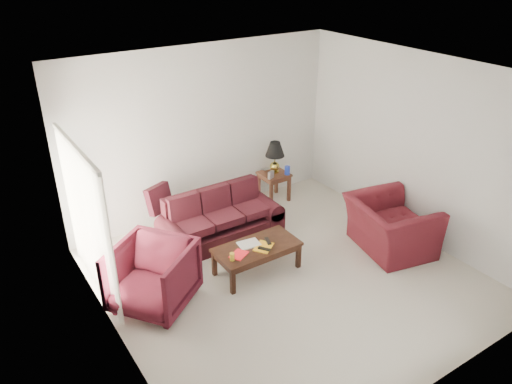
{
  "coord_description": "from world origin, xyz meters",
  "views": [
    {
      "loc": [
        -3.71,
        -4.77,
        4.44
      ],
      "look_at": [
        0.0,
        0.85,
        1.05
      ],
      "focal_mm": 35.0,
      "sensor_mm": 36.0,
      "label": 1
    }
  ],
  "objects_px": {
    "sofa": "(221,218)",
    "floor_lamp": "(85,206)",
    "armchair_left": "(152,276)",
    "armchair_right": "(390,226)",
    "end_table": "(274,186)",
    "coffee_table": "(257,258)"
  },
  "relations": [
    {
      "from": "end_table",
      "to": "armchair_left",
      "type": "height_order",
      "value": "armchair_left"
    },
    {
      "from": "end_table",
      "to": "floor_lamp",
      "type": "height_order",
      "value": "floor_lamp"
    },
    {
      "from": "sofa",
      "to": "armchair_right",
      "type": "bearing_deg",
      "value": -36.26
    },
    {
      "from": "sofa",
      "to": "armchair_left",
      "type": "height_order",
      "value": "armchair_left"
    },
    {
      "from": "sofa",
      "to": "end_table",
      "type": "bearing_deg",
      "value": 27.25
    },
    {
      "from": "armchair_right",
      "to": "coffee_table",
      "type": "xyz_separation_m",
      "value": [
        -2.11,
        0.65,
        -0.19
      ]
    },
    {
      "from": "sofa",
      "to": "armchair_left",
      "type": "relative_size",
      "value": 1.98
    },
    {
      "from": "armchair_right",
      "to": "end_table",
      "type": "bearing_deg",
      "value": 25.15
    },
    {
      "from": "sofa",
      "to": "floor_lamp",
      "type": "distance_m",
      "value": 2.11
    },
    {
      "from": "end_table",
      "to": "floor_lamp",
      "type": "xyz_separation_m",
      "value": [
        -3.48,
        0.05,
        0.59
      ]
    },
    {
      "from": "floor_lamp",
      "to": "sofa",
      "type": "bearing_deg",
      "value": -21.37
    },
    {
      "from": "armchair_right",
      "to": "sofa",
      "type": "bearing_deg",
      "value": 63.2
    },
    {
      "from": "end_table",
      "to": "armchair_right",
      "type": "height_order",
      "value": "armchair_right"
    },
    {
      "from": "armchair_left",
      "to": "end_table",
      "type": "bearing_deg",
      "value": 81.0
    },
    {
      "from": "armchair_left",
      "to": "coffee_table",
      "type": "xyz_separation_m",
      "value": [
        1.58,
        -0.12,
        -0.24
      ]
    },
    {
      "from": "armchair_left",
      "to": "coffee_table",
      "type": "height_order",
      "value": "armchair_left"
    },
    {
      "from": "armchair_left",
      "to": "armchair_right",
      "type": "bearing_deg",
      "value": 41.61
    },
    {
      "from": "sofa",
      "to": "armchair_right",
      "type": "relative_size",
      "value": 1.57
    },
    {
      "from": "armchair_left",
      "to": "armchair_right",
      "type": "relative_size",
      "value": 0.79
    },
    {
      "from": "floor_lamp",
      "to": "armchair_right",
      "type": "height_order",
      "value": "floor_lamp"
    },
    {
      "from": "end_table",
      "to": "armchair_right",
      "type": "relative_size",
      "value": 0.43
    },
    {
      "from": "sofa",
      "to": "end_table",
      "type": "xyz_separation_m",
      "value": [
        1.55,
        0.7,
        -0.14
      ]
    }
  ]
}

